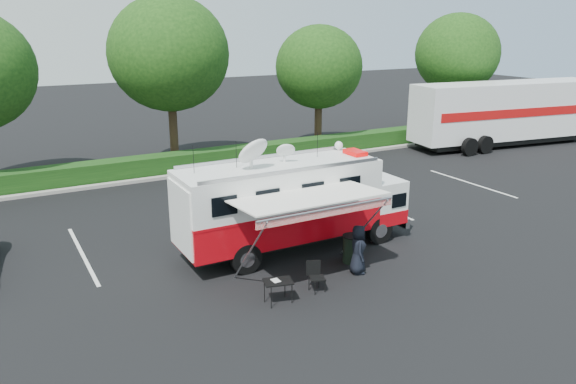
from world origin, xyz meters
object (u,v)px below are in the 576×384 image
command_truck (293,203)px  trash_bin (352,249)px  semi_trailer (507,112)px  folding_table (278,282)px

command_truck → trash_bin: 2.48m
command_truck → trash_bin: (1.11, -1.86, -1.21)m
trash_bin → semi_trailer: (19.03, 10.32, 1.61)m
folding_table → trash_bin: 3.62m
command_truck → folding_table: size_ratio=9.03×
command_truck → semi_trailer: (20.14, 8.45, 0.41)m
command_truck → folding_table: (-2.27, -3.16, -1.05)m
command_truck → folding_table: bearing=-125.6°
semi_trailer → folding_table: bearing=-152.6°
trash_bin → command_truck: bearing=120.8°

